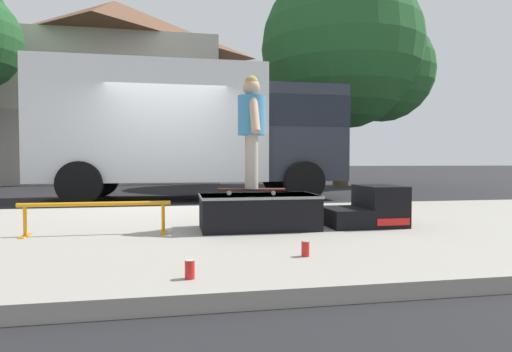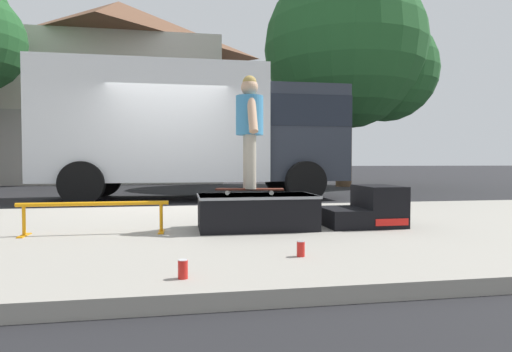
# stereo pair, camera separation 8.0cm
# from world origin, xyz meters

# --- Properties ---
(ground_plane) EXTENTS (140.00, 140.00, 0.00)m
(ground_plane) POSITION_xyz_m (0.00, 0.00, 0.00)
(ground_plane) COLOR black
(sidewalk_slab) EXTENTS (50.00, 5.00, 0.12)m
(sidewalk_slab) POSITION_xyz_m (0.00, -3.00, 0.06)
(sidewalk_slab) COLOR gray
(sidewalk_slab) RESTS_ON ground
(skate_box) EXTENTS (1.34, 0.73, 0.39)m
(skate_box) POSITION_xyz_m (1.13, -3.21, 0.33)
(skate_box) COLOR black
(skate_box) RESTS_ON sidewalk_slab
(kicker_ramp) EXTENTS (0.91, 0.68, 0.48)m
(kicker_ramp) POSITION_xyz_m (2.49, -3.21, 0.32)
(kicker_ramp) COLOR black
(kicker_ramp) RESTS_ON sidewalk_slab
(grind_rail) EXTENTS (1.55, 0.28, 0.35)m
(grind_rail) POSITION_xyz_m (-0.64, -3.26, 0.38)
(grind_rail) COLOR orange
(grind_rail) RESTS_ON sidewalk_slab
(skateboard) EXTENTS (0.80, 0.34, 0.07)m
(skateboard) POSITION_xyz_m (1.05, -3.17, 0.57)
(skateboard) COLOR #4C1E14
(skateboard) RESTS_ON skate_box
(skater_kid) EXTENTS (0.31, 0.67, 1.30)m
(skater_kid) POSITION_xyz_m (1.05, -3.17, 1.35)
(skater_kid) COLOR #B7AD99
(skater_kid) RESTS_ON skateboard
(soda_can) EXTENTS (0.07, 0.07, 0.13)m
(soda_can) POSITION_xyz_m (0.29, -5.16, 0.18)
(soda_can) COLOR red
(soda_can) RESTS_ON sidewalk_slab
(soda_can_b) EXTENTS (0.07, 0.07, 0.13)m
(soda_can_b) POSITION_xyz_m (1.24, -4.67, 0.18)
(soda_can_b) COLOR red
(soda_can_b) RESTS_ON sidewalk_slab
(box_truck) EXTENTS (6.91, 2.63, 3.05)m
(box_truck) POSITION_xyz_m (0.64, 2.20, 1.70)
(box_truck) COLOR silver
(box_truck) RESTS_ON ground
(street_tree_neighbour) EXTENTS (6.25, 5.68, 7.73)m
(street_tree_neighbour) POSITION_xyz_m (6.30, 6.36, 4.73)
(street_tree_neighbour) COLOR brown
(street_tree_neighbour) RESTS_ON ground
(house_behind) EXTENTS (9.54, 8.23, 8.40)m
(house_behind) POSITION_xyz_m (-2.63, 12.86, 4.24)
(house_behind) COLOR beige
(house_behind) RESTS_ON ground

